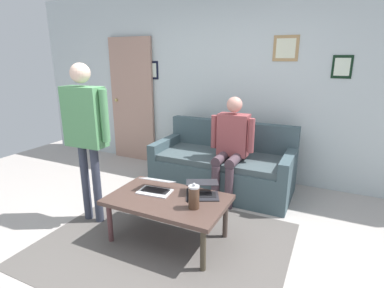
# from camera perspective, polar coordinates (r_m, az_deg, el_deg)

# --- Properties ---
(ground_plane) EXTENTS (7.68, 7.68, 0.00)m
(ground_plane) POSITION_cam_1_polar(r_m,az_deg,el_deg) (3.06, -8.13, -18.64)
(ground_plane) COLOR #ADA59F
(area_rug) EXTENTS (2.28, 1.86, 0.01)m
(area_rug) POSITION_cam_1_polar(r_m,az_deg,el_deg) (3.08, -5.39, -18.22)
(area_rug) COLOR #595450
(area_rug) RESTS_ON ground_plane
(back_wall) EXTENTS (7.04, 0.11, 2.70)m
(back_wall) POSITION_cam_1_polar(r_m,az_deg,el_deg) (4.52, 7.02, 11.07)
(back_wall) COLOR silver
(back_wall) RESTS_ON ground_plane
(interior_door) EXTENTS (0.82, 0.09, 2.05)m
(interior_door) POSITION_cam_1_polar(r_m,az_deg,el_deg) (5.27, -11.20, 8.02)
(interior_door) COLOR tan
(interior_door) RESTS_ON ground_plane
(couch) EXTENTS (1.81, 0.86, 0.88)m
(couch) POSITION_cam_1_polar(r_m,az_deg,el_deg) (4.11, 5.92, -4.34)
(couch) COLOR #3F535A
(couch) RESTS_ON ground_plane
(coffee_table) EXTENTS (1.13, 0.69, 0.45)m
(coffee_table) POSITION_cam_1_polar(r_m,az_deg,el_deg) (2.95, -4.58, -10.89)
(coffee_table) COLOR #4D3831
(coffee_table) RESTS_ON ground_plane
(laptop_left) EXTENTS (0.41, 0.40, 0.12)m
(laptop_left) POSITION_cam_1_polar(r_m,az_deg,el_deg) (2.96, 1.95, -8.89)
(laptop_left) COLOR #28282D
(laptop_left) RESTS_ON coffee_table
(laptop_center) EXTENTS (0.35, 0.29, 0.14)m
(laptop_center) POSITION_cam_1_polar(r_m,az_deg,el_deg) (3.06, -6.84, -8.13)
(laptop_center) COLOR silver
(laptop_center) RESTS_ON coffee_table
(french_press) EXTENTS (0.12, 0.10, 0.24)m
(french_press) POSITION_cam_1_polar(r_m,az_deg,el_deg) (2.70, 0.35, -9.94)
(french_press) COLOR #4C3323
(french_press) RESTS_ON coffee_table
(person_standing) EXTENTS (0.59, 0.20, 1.69)m
(person_standing) POSITION_cam_1_polar(r_m,az_deg,el_deg) (3.25, -19.49, 3.51)
(person_standing) COLOR #363B4B
(person_standing) RESTS_ON ground_plane
(person_seated) EXTENTS (0.55, 0.51, 1.28)m
(person_seated) POSITION_cam_1_polar(r_m,az_deg,el_deg) (3.73, 7.37, 0.24)
(person_seated) COLOR #4A3841
(person_seated) RESTS_ON ground_plane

